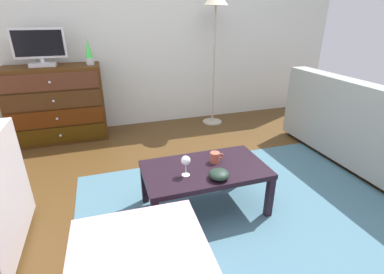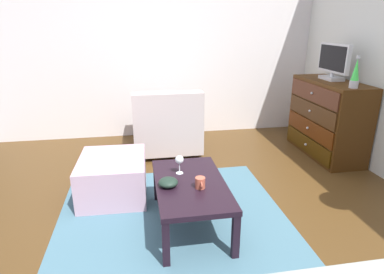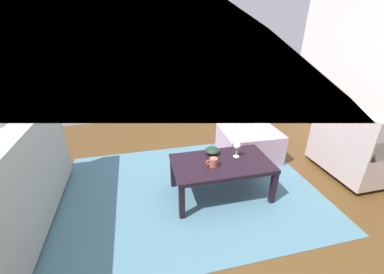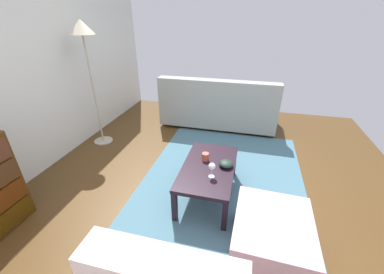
{
  "view_description": "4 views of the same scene",
  "coord_description": "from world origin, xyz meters",
  "px_view_note": "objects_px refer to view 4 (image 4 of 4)",
  "views": [
    {
      "loc": [
        -0.76,
        -1.82,
        1.46
      ],
      "look_at": [
        -0.2,
        -0.09,
        0.66
      ],
      "focal_mm": 26.17,
      "sensor_mm": 36.0,
      "label": 1
    },
    {
      "loc": [
        2.17,
        -0.45,
        1.56
      ],
      "look_at": [
        -0.17,
        -0.04,
        0.72
      ],
      "focal_mm": 30.63,
      "sensor_mm": 36.0,
      "label": 2
    },
    {
      "loc": [
        0.66,
        1.82,
        1.61
      ],
      "look_at": [
        0.19,
        -0.15,
        0.64
      ],
      "focal_mm": 22.77,
      "sensor_mm": 36.0,
      "label": 3
    },
    {
      "loc": [
        -2.13,
        -0.41,
        1.8
      ],
      "look_at": [
        -0.11,
        0.11,
        0.71
      ],
      "focal_mm": 22.08,
      "sensor_mm": 36.0,
      "label": 4
    }
  ],
  "objects_px": {
    "wine_glass": "(212,167)",
    "ottoman": "(271,238)",
    "standing_lamp": "(84,40)",
    "mug": "(205,157)",
    "couch_large": "(218,107)",
    "coffee_table": "(208,170)",
    "bowl_decorative": "(226,164)"
  },
  "relations": [
    {
      "from": "wine_glass",
      "to": "mug",
      "type": "xyz_separation_m",
      "value": [
        0.28,
        0.12,
        -0.07
      ]
    },
    {
      "from": "couch_large",
      "to": "standing_lamp",
      "type": "relative_size",
      "value": 1.13
    },
    {
      "from": "coffee_table",
      "to": "wine_glass",
      "type": "xyz_separation_m",
      "value": [
        -0.17,
        -0.06,
        0.16
      ]
    },
    {
      "from": "wine_glass",
      "to": "mug",
      "type": "relative_size",
      "value": 1.38
    },
    {
      "from": "mug",
      "to": "bowl_decorative",
      "type": "height_order",
      "value": "mug"
    },
    {
      "from": "coffee_table",
      "to": "mug",
      "type": "height_order",
      "value": "mug"
    },
    {
      "from": "couch_large",
      "to": "ottoman",
      "type": "distance_m",
      "value": 2.64
    },
    {
      "from": "wine_glass",
      "to": "ottoman",
      "type": "bearing_deg",
      "value": -126.76
    },
    {
      "from": "mug",
      "to": "couch_large",
      "type": "distance_m",
      "value": 1.81
    },
    {
      "from": "coffee_table",
      "to": "bowl_decorative",
      "type": "relative_size",
      "value": 6.34
    },
    {
      "from": "coffee_table",
      "to": "standing_lamp",
      "type": "xyz_separation_m",
      "value": [
        0.81,
        1.84,
        1.16
      ]
    },
    {
      "from": "wine_glass",
      "to": "bowl_decorative",
      "type": "distance_m",
      "value": 0.26
    },
    {
      "from": "wine_glass",
      "to": "standing_lamp",
      "type": "relative_size",
      "value": 0.09
    },
    {
      "from": "mug",
      "to": "couch_large",
      "type": "xyz_separation_m",
      "value": [
        1.8,
        0.13,
        -0.09
      ]
    },
    {
      "from": "wine_glass",
      "to": "standing_lamp",
      "type": "bearing_deg",
      "value": 62.71
    },
    {
      "from": "couch_large",
      "to": "standing_lamp",
      "type": "distance_m",
      "value": 2.3
    },
    {
      "from": "wine_glass",
      "to": "couch_large",
      "type": "xyz_separation_m",
      "value": [
        2.08,
        0.24,
        -0.16
      ]
    },
    {
      "from": "couch_large",
      "to": "wine_glass",
      "type": "bearing_deg",
      "value": -173.3
    },
    {
      "from": "mug",
      "to": "bowl_decorative",
      "type": "bearing_deg",
      "value": -106.15
    },
    {
      "from": "standing_lamp",
      "to": "mug",
      "type": "bearing_deg",
      "value": -111.45
    },
    {
      "from": "mug",
      "to": "coffee_table",
      "type": "bearing_deg",
      "value": -151.96
    },
    {
      "from": "couch_large",
      "to": "ottoman",
      "type": "xyz_separation_m",
      "value": [
        -2.51,
        -0.82,
        -0.15
      ]
    },
    {
      "from": "bowl_decorative",
      "to": "standing_lamp",
      "type": "xyz_separation_m",
      "value": [
        0.77,
        2.02,
        1.08
      ]
    },
    {
      "from": "wine_glass",
      "to": "ottoman",
      "type": "xyz_separation_m",
      "value": [
        -0.43,
        -0.57,
        -0.31
      ]
    },
    {
      "from": "coffee_table",
      "to": "couch_large",
      "type": "bearing_deg",
      "value": 5.47
    },
    {
      "from": "ottoman",
      "to": "standing_lamp",
      "type": "relative_size",
      "value": 0.4
    },
    {
      "from": "bowl_decorative",
      "to": "coffee_table",
      "type": "bearing_deg",
      "value": 102.34
    },
    {
      "from": "coffee_table",
      "to": "ottoman",
      "type": "relative_size",
      "value": 1.35
    },
    {
      "from": "coffee_table",
      "to": "couch_large",
      "type": "distance_m",
      "value": 1.92
    },
    {
      "from": "coffee_table",
      "to": "ottoman",
      "type": "distance_m",
      "value": 0.89
    },
    {
      "from": "couch_large",
      "to": "mug",
      "type": "bearing_deg",
      "value": -176.0
    },
    {
      "from": "coffee_table",
      "to": "bowl_decorative",
      "type": "bearing_deg",
      "value": -77.66
    }
  ]
}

